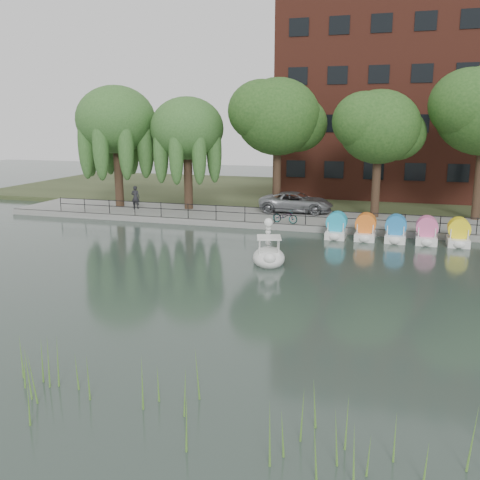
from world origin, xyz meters
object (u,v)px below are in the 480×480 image
at_px(swan_boat, 269,254).
at_px(pedestrian, 135,196).
at_px(minivan, 296,201).
at_px(bicycle, 285,215).

bearing_deg(swan_boat, pedestrian, 124.00).
height_order(minivan, swan_boat, swan_boat).
relative_size(bicycle, swan_boat, 0.61).
bearing_deg(pedestrian, swan_boat, 133.12).
relative_size(bicycle, pedestrian, 0.87).
xyz_separation_m(pedestrian, swan_boat, (12.90, -10.73, -0.93)).
bearing_deg(bicycle, swan_boat, -160.72).
bearing_deg(pedestrian, bicycle, 162.03).
distance_m(minivan, bicycle, 4.31).
distance_m(bicycle, swan_boat, 8.53).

